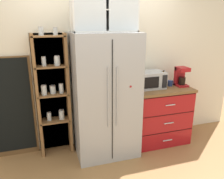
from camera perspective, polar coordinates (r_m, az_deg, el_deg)
ground_plane at (r=3.61m, az=-1.49°, el=-15.42°), size 10.69×10.69×0.00m
wall_back_cream at (r=3.49m, az=-3.47°, el=6.12°), size 4.99×0.10×2.55m
refrigerator at (r=3.23m, az=-1.70°, el=-1.68°), size 0.90×0.69×1.80m
pantry_shelf_column at (r=3.37m, az=-14.90°, el=-0.77°), size 0.51×0.27×1.87m
counter_cabinet at (r=3.77m, az=12.08°, el=-6.26°), size 0.93×0.60×0.93m
microwave at (r=3.53m, az=9.65°, el=2.48°), size 0.44×0.33×0.26m
coffee_maker at (r=3.76m, az=17.23°, el=3.23°), size 0.17×0.20×0.31m
mug_navy at (r=3.73m, az=14.68°, el=1.57°), size 0.11×0.08×0.09m
mug_charcoal at (r=3.61m, az=12.53°, el=1.26°), size 0.12×0.08×0.09m
bottle_amber at (r=3.55m, az=12.94°, el=2.29°), size 0.06×0.06×0.28m
bottle_green at (r=3.58m, az=12.67°, el=2.24°), size 0.07×0.07×0.26m
upper_cabinet at (r=3.10m, az=-2.14°, el=19.61°), size 0.86×0.32×0.55m
chalkboard_menu at (r=3.50m, az=-24.11°, el=-4.36°), size 0.60×0.04×1.49m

